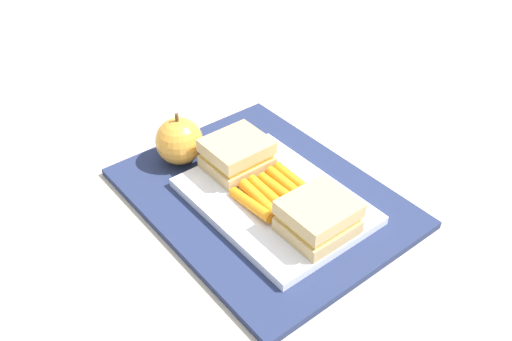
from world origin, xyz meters
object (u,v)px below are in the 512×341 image
at_px(sandwich_half_right, 237,155).
at_px(apple, 179,141).
at_px(sandwich_half_left, 318,217).
at_px(carrot_sticks_bundle, 274,193).
at_px(food_tray, 274,201).

distance_m(sandwich_half_right, apple, 0.09).
xyz_separation_m(sandwich_half_left, carrot_sticks_bundle, (0.08, 0.00, -0.02)).
bearing_deg(apple, food_tray, -164.58).
bearing_deg(sandwich_half_right, apple, 29.26).
bearing_deg(food_tray, apple, 15.42).
bearing_deg(apple, sandwich_half_right, -150.74).
relative_size(sandwich_half_right, carrot_sticks_bundle, 0.92).
xyz_separation_m(sandwich_half_right, carrot_sticks_bundle, (-0.08, 0.00, -0.02)).
bearing_deg(carrot_sticks_bundle, apple, 15.45).
relative_size(food_tray, apple, 2.98).
bearing_deg(carrot_sticks_bundle, food_tray, -175.22).
distance_m(sandwich_half_left, carrot_sticks_bundle, 0.08).
xyz_separation_m(carrot_sticks_bundle, apple, (0.15, 0.04, 0.01)).
bearing_deg(sandwich_half_left, carrot_sticks_bundle, 0.02).
height_order(sandwich_half_right, apple, apple).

